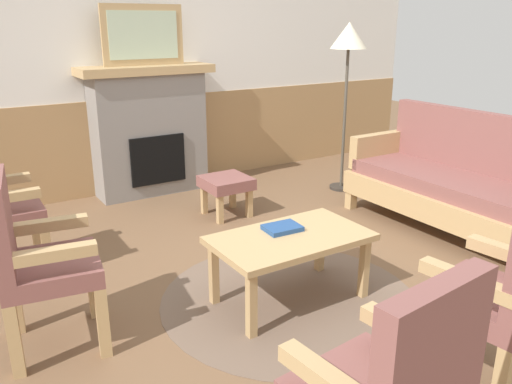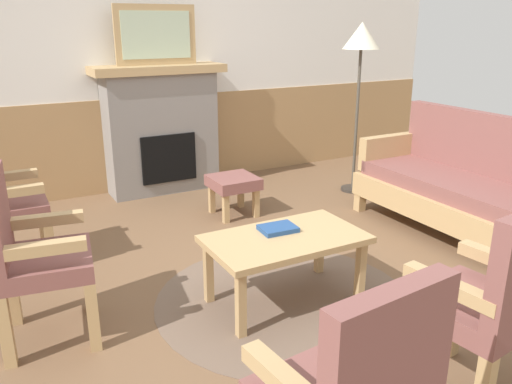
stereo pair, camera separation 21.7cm
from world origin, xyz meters
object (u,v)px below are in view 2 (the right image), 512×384
Objects in this scene: couch at (463,188)px; coffee_table at (285,244)px; armchair_by_window_left at (29,250)px; armchair_front_center at (492,297)px; fireplace at (161,128)px; book_on_table at (278,228)px; framed_picture at (156,35)px; footstool at (233,185)px; floor_lamp_by_couch at (361,47)px.

couch is 1.85m from coffee_table.
armchair_by_window_left is 1.00× the size of armchair_front_center.
armchair_by_window_left is at bearing 178.72° from couch.
book_on_table is at bearing -92.13° from fireplace.
framed_picture is at bearing 56.19° from armchair_by_window_left.
couch and armchair_by_window_left have the same top height.
couch is (1.74, -2.32, -0.26)m from fireplace.
armchair_by_window_left reaches higher than book_on_table.
framed_picture is 2.69m from book_on_table.
framed_picture is 3.59× the size of book_on_table.
framed_picture is 2.89m from armchair_by_window_left.
footstool is at bearing 137.69° from couch.
footstool is 2.75m from armchair_front_center.
armchair_by_window_left is 0.58× the size of floor_lamp_by_couch.
coffee_table is (-0.10, -2.55, -0.27)m from fireplace.
couch is at bearing -53.06° from framed_picture.
armchair_front_center is (0.31, -1.30, 0.08)m from book_on_table.
couch is at bearing 43.12° from armchair_front_center.
armchair_front_center is 0.58× the size of floor_lamp_by_couch.
floor_lamp_by_couch is (3.22, 1.28, 0.91)m from armchair_by_window_left.
fireplace is at bearing 87.87° from book_on_table.
floor_lamp_by_couch is (1.81, 1.48, 1.00)m from book_on_table.
armchair_front_center is at bearing -136.88° from couch.
armchair_by_window_left and armchair_front_center have the same top height.
framed_picture is at bearing 90.00° from fireplace.
floor_lamp_by_couch is at bearing 91.05° from couch.
coffee_table is 0.98× the size of armchair_by_window_left.
book_on_table is at bearing -175.88° from couch.
armchair_front_center is at bearing -75.40° from coffee_table.
floor_lamp_by_couch is (1.50, 2.78, 0.91)m from armchair_front_center.
fireplace is at bearing -90.00° from framed_picture.
fireplace reaches higher than book_on_table.
framed_picture reaches higher than floor_lamp_by_couch.
coffee_table is (-1.84, -0.23, -0.01)m from couch.
couch is (1.74, -2.32, -1.16)m from framed_picture.
fireplace is 2.56m from coffee_table.
framed_picture is (0.00, 0.00, 0.91)m from fireplace.
armchair_by_window_left is (-1.50, -2.24, -0.11)m from fireplace.
book_on_table is at bearing 86.76° from coffee_table.
fireplace reaches higher than armchair_by_window_left.
floor_lamp_by_couch is at bearing 1.79° from footstool.
fireplace is 2.70m from armchair_by_window_left.
footstool is 0.41× the size of armchair_by_window_left.
armchair_front_center is 3.29m from floor_lamp_by_couch.
coffee_table is 2.63m from floor_lamp_by_couch.
framed_picture is 0.83× the size of coffee_table.
framed_picture is 0.44× the size of couch.
fireplace is 1.12m from footstool.
fireplace is 1.33× the size of armchair_front_center.
armchair_by_window_left is at bearing 171.76° from book_on_table.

